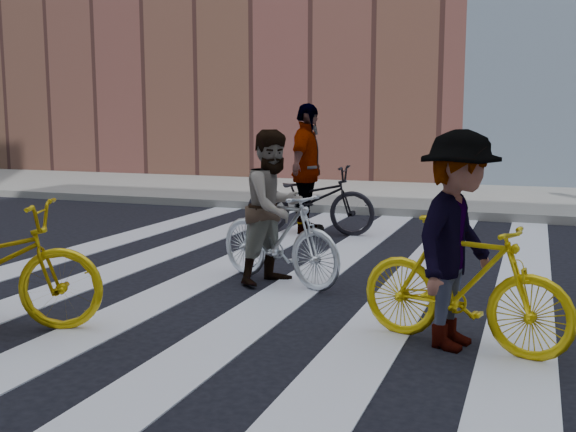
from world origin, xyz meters
The scene contains 9 objects.
ground centered at (0.00, 0.00, 0.00)m, with size 100.00×100.00×0.00m, color black.
sidewalk_far centered at (0.00, 7.50, 0.07)m, with size 100.00×5.00×0.15m, color gray.
zebra_crosswalk centered at (0.00, 0.00, 0.01)m, with size 8.25×10.00×0.01m.
bike_silver_mid centered at (-0.79, -0.23, 0.50)m, with size 0.47×1.67×1.00m, color silver.
bike_yellow_right centered at (1.24, -1.64, 0.50)m, with size 0.47×1.65×0.99m, color yellow.
bike_dark_rear centered at (-1.46, 2.80, 0.52)m, with size 0.69×1.98×1.04m, color black.
rider_mid centered at (-0.84, -0.23, 0.81)m, with size 0.78×0.61×1.61m, color slate.
rider_right centered at (1.19, -1.64, 0.82)m, with size 1.07×0.61×1.65m, color slate.
rider_rear centered at (-1.51, 2.80, 0.98)m, with size 1.14×0.48×1.95m, color slate.
Camera 1 is at (1.71, -6.72, 1.73)m, focal length 42.00 mm.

